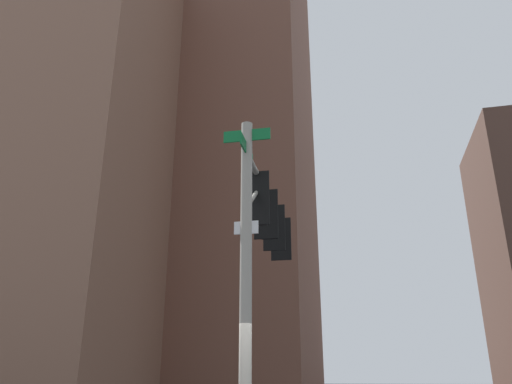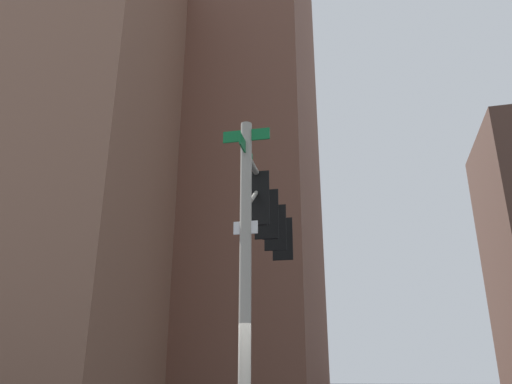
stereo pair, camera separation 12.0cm
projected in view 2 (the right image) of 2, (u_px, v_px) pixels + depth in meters
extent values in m
cylinder|color=#9E998C|center=(245.00, 285.00, 8.66)|extent=(0.21, 0.21, 6.31)
cylinder|color=#9E998C|center=(271.00, 198.00, 11.88)|extent=(0.24, 5.14, 0.12)
cylinder|color=#9E998C|center=(256.00, 193.00, 10.22)|extent=(0.11, 1.04, 0.75)
cube|color=#0F6B33|center=(246.00, 135.00, 9.67)|extent=(0.93, 0.05, 0.24)
cube|color=#0F6B33|center=(246.00, 149.00, 9.56)|extent=(0.05, 1.02, 0.24)
cube|color=white|center=(246.00, 228.00, 9.02)|extent=(0.45, 0.04, 0.24)
cube|color=black|center=(258.00, 201.00, 10.35)|extent=(0.35, 0.35, 1.00)
cube|color=black|center=(256.00, 198.00, 10.18)|extent=(0.54, 0.05, 1.16)
sphere|color=red|center=(260.00, 191.00, 10.65)|extent=(0.20, 0.20, 0.20)
cylinder|color=black|center=(261.00, 188.00, 10.74)|extent=(0.23, 0.05, 0.23)
sphere|color=#4C330A|center=(260.00, 204.00, 10.54)|extent=(0.20, 0.20, 0.20)
cylinder|color=black|center=(261.00, 201.00, 10.63)|extent=(0.23, 0.05, 0.23)
sphere|color=#0A3819|center=(260.00, 217.00, 10.44)|extent=(0.20, 0.20, 0.20)
cylinder|color=black|center=(261.00, 214.00, 10.53)|extent=(0.23, 0.05, 0.23)
cube|color=black|center=(268.00, 216.00, 11.38)|extent=(0.35, 0.35, 1.00)
cube|color=black|center=(267.00, 214.00, 11.20)|extent=(0.54, 0.05, 1.16)
sphere|color=red|center=(270.00, 207.00, 11.67)|extent=(0.20, 0.20, 0.20)
cylinder|color=black|center=(270.00, 204.00, 11.76)|extent=(0.23, 0.05, 0.23)
sphere|color=#4C330A|center=(270.00, 219.00, 11.57)|extent=(0.20, 0.20, 0.20)
cylinder|color=black|center=(270.00, 216.00, 11.66)|extent=(0.23, 0.05, 0.23)
sphere|color=#0A3819|center=(270.00, 231.00, 11.46)|extent=(0.20, 0.20, 0.20)
cylinder|color=black|center=(270.00, 228.00, 11.55)|extent=(0.23, 0.05, 0.23)
cube|color=black|center=(277.00, 229.00, 12.40)|extent=(0.35, 0.35, 1.00)
cube|color=black|center=(275.00, 227.00, 12.23)|extent=(0.54, 0.05, 1.16)
sphere|color=#470A07|center=(278.00, 220.00, 12.69)|extent=(0.20, 0.20, 0.20)
cylinder|color=black|center=(278.00, 218.00, 12.78)|extent=(0.23, 0.05, 0.23)
sphere|color=#F29E0C|center=(278.00, 232.00, 12.59)|extent=(0.20, 0.20, 0.20)
cylinder|color=black|center=(278.00, 229.00, 12.68)|extent=(0.23, 0.05, 0.23)
sphere|color=#0A3819|center=(278.00, 243.00, 12.49)|extent=(0.20, 0.20, 0.20)
cylinder|color=black|center=(279.00, 240.00, 12.58)|extent=(0.23, 0.05, 0.23)
cube|color=black|center=(284.00, 241.00, 13.43)|extent=(0.35, 0.35, 1.00)
cube|color=black|center=(283.00, 239.00, 13.25)|extent=(0.54, 0.05, 1.16)
sphere|color=red|center=(285.00, 232.00, 13.72)|extent=(0.20, 0.20, 0.20)
cylinder|color=black|center=(285.00, 229.00, 13.81)|extent=(0.23, 0.05, 0.23)
sphere|color=#4C330A|center=(285.00, 242.00, 13.61)|extent=(0.20, 0.20, 0.20)
cylinder|color=black|center=(285.00, 240.00, 13.70)|extent=(0.23, 0.05, 0.23)
sphere|color=#0A3819|center=(285.00, 253.00, 13.51)|extent=(0.20, 0.20, 0.20)
cylinder|color=black|center=(285.00, 250.00, 13.60)|extent=(0.23, 0.05, 0.23)
cube|color=brown|center=(226.00, 146.00, 55.34)|extent=(18.78, 17.56, 51.39)
cube|color=#845B47|center=(63.00, 155.00, 44.17)|extent=(18.67, 15.63, 40.24)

